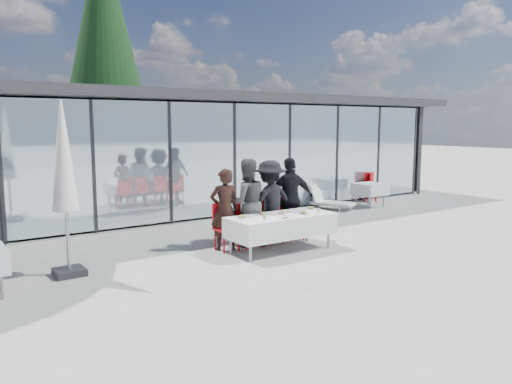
{
  "coord_description": "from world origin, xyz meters",
  "views": [
    {
      "loc": [
        -6.35,
        -7.64,
        2.61
      ],
      "look_at": [
        -0.2,
        1.2,
        1.13
      ],
      "focal_mm": 35.0,
      "sensor_mm": 36.0,
      "label": 1
    }
  ],
  "objects_px": {
    "plate_b": "(263,214)",
    "market_umbrella": "(64,166)",
    "diner_a": "(225,210)",
    "spare_table_right": "(370,189)",
    "folded_eyeglasses": "(285,218)",
    "conifer_tree": "(104,39)",
    "plate_c": "(284,212)",
    "juice_bottle": "(264,216)",
    "diner_chair_c": "(270,218)",
    "diner_chair_d": "(290,215)",
    "dining_table": "(281,225)",
    "plate_extra": "(304,213)",
    "lounger": "(328,200)",
    "diner_d": "(290,199)",
    "plate_d": "(310,208)",
    "spare_chair_b": "(366,185)",
    "diner_chair_a": "(225,224)",
    "spare_chair_a": "(373,186)",
    "diner_chair_b": "(246,221)",
    "plate_a": "(242,217)",
    "diner_b": "(247,203)",
    "diner_c": "(270,202)"
  },
  "relations": [
    {
      "from": "plate_b",
      "to": "market_umbrella",
      "type": "xyz_separation_m",
      "value": [
        -3.73,
        0.55,
        1.13
      ]
    },
    {
      "from": "diner_a",
      "to": "spare_table_right",
      "type": "height_order",
      "value": "diner_a"
    },
    {
      "from": "folded_eyeglasses",
      "to": "conifer_tree",
      "type": "height_order",
      "value": "conifer_tree"
    },
    {
      "from": "plate_c",
      "to": "juice_bottle",
      "type": "bearing_deg",
      "value": -156.78
    },
    {
      "from": "diner_chair_c",
      "to": "diner_chair_d",
      "type": "xyz_separation_m",
      "value": [
        0.58,
        0.0,
        0.0
      ]
    },
    {
      "from": "spare_table_right",
      "to": "diner_chair_c",
      "type": "bearing_deg",
      "value": -159.55
    },
    {
      "from": "dining_table",
      "to": "conifer_tree",
      "type": "distance_m",
      "value": 13.83
    },
    {
      "from": "diner_chair_d",
      "to": "plate_extra",
      "type": "distance_m",
      "value": 1.06
    },
    {
      "from": "juice_bottle",
      "to": "lounger",
      "type": "bearing_deg",
      "value": 35.04
    },
    {
      "from": "diner_d",
      "to": "plate_d",
      "type": "distance_m",
      "value": 0.58
    },
    {
      "from": "dining_table",
      "to": "diner_a",
      "type": "height_order",
      "value": "diner_a"
    },
    {
      "from": "plate_d",
      "to": "spare_chair_b",
      "type": "height_order",
      "value": "spare_chair_b"
    },
    {
      "from": "plate_b",
      "to": "juice_bottle",
      "type": "distance_m",
      "value": 0.47
    },
    {
      "from": "diner_d",
      "to": "plate_d",
      "type": "height_order",
      "value": "diner_d"
    },
    {
      "from": "diner_chair_a",
      "to": "diner_d",
      "type": "xyz_separation_m",
      "value": [
        1.74,
        -0.01,
        0.39
      ]
    },
    {
      "from": "diner_chair_a",
      "to": "spare_chair_a",
      "type": "relative_size",
      "value": 1.0
    },
    {
      "from": "diner_chair_b",
      "to": "plate_a",
      "type": "distance_m",
      "value": 0.81
    },
    {
      "from": "dining_table",
      "to": "diner_chair_b",
      "type": "distance_m",
      "value": 0.83
    },
    {
      "from": "spare_table_right",
      "to": "market_umbrella",
      "type": "bearing_deg",
      "value": -168.32
    },
    {
      "from": "diner_d",
      "to": "plate_extra",
      "type": "distance_m",
      "value": 1.04
    },
    {
      "from": "diner_b",
      "to": "diner_c",
      "type": "relative_size",
      "value": 1.03
    },
    {
      "from": "lounger",
      "to": "diner_b",
      "type": "bearing_deg",
      "value": -151.9
    },
    {
      "from": "diner_chair_d",
      "to": "spare_table_right",
      "type": "height_order",
      "value": "diner_chair_d"
    },
    {
      "from": "diner_c",
      "to": "folded_eyeglasses",
      "type": "xyz_separation_m",
      "value": [
        -0.41,
        -1.07,
        -0.15
      ]
    },
    {
      "from": "diner_c",
      "to": "spare_chair_a",
      "type": "height_order",
      "value": "diner_c"
    },
    {
      "from": "dining_table",
      "to": "spare_table_right",
      "type": "bearing_deg",
      "value": 26.03
    },
    {
      "from": "juice_bottle",
      "to": "spare_chair_a",
      "type": "bearing_deg",
      "value": 26.85
    },
    {
      "from": "diner_c",
      "to": "diner_d",
      "type": "xyz_separation_m",
      "value": [
        0.58,
        0.0,
        0.02
      ]
    },
    {
      "from": "plate_a",
      "to": "spare_chair_a",
      "type": "bearing_deg",
      "value": 23.73
    },
    {
      "from": "diner_chair_d",
      "to": "plate_extra",
      "type": "relative_size",
      "value": 3.37
    },
    {
      "from": "spare_table_right",
      "to": "conifer_tree",
      "type": "height_order",
      "value": "conifer_tree"
    },
    {
      "from": "diner_c",
      "to": "plate_d",
      "type": "xyz_separation_m",
      "value": [
        0.7,
        -0.55,
        -0.14
      ]
    },
    {
      "from": "spare_chair_a",
      "to": "lounger",
      "type": "height_order",
      "value": "spare_chair_a"
    },
    {
      "from": "diner_d",
      "to": "folded_eyeglasses",
      "type": "relative_size",
      "value": 13.25
    },
    {
      "from": "spare_table_right",
      "to": "diner_a",
      "type": "bearing_deg",
      "value": -162.87
    },
    {
      "from": "spare_table_right",
      "to": "conifer_tree",
      "type": "relative_size",
      "value": 0.08
    },
    {
      "from": "spare_chair_b",
      "to": "juice_bottle",
      "type": "bearing_deg",
      "value": -151.32
    },
    {
      "from": "diner_d",
      "to": "diner_c",
      "type": "bearing_deg",
      "value": 18.3
    },
    {
      "from": "diner_c",
      "to": "plate_b",
      "type": "relative_size",
      "value": 6.28
    },
    {
      "from": "spare_table_right",
      "to": "spare_chair_b",
      "type": "height_order",
      "value": "spare_chair_b"
    },
    {
      "from": "diner_d",
      "to": "plate_d",
      "type": "relative_size",
      "value": 6.41
    },
    {
      "from": "diner_chair_a",
      "to": "spare_chair_b",
      "type": "xyz_separation_m",
      "value": [
        7.38,
        2.92,
        0.0
      ]
    },
    {
      "from": "diner_a",
      "to": "diner_c",
      "type": "relative_size",
      "value": 0.93
    },
    {
      "from": "diner_d",
      "to": "diner_chair_c",
      "type": "bearing_deg",
      "value": 17.69
    },
    {
      "from": "diner_b",
      "to": "lounger",
      "type": "relative_size",
      "value": 1.29
    },
    {
      "from": "conifer_tree",
      "to": "spare_table_right",
      "type": "bearing_deg",
      "value": -63.34
    },
    {
      "from": "diner_chair_b",
      "to": "diner_d",
      "type": "height_order",
      "value": "diner_d"
    },
    {
      "from": "juice_bottle",
      "to": "conifer_tree",
      "type": "distance_m",
      "value": 13.92
    },
    {
      "from": "dining_table",
      "to": "diner_chair_a",
      "type": "bearing_deg",
      "value": 140.3
    },
    {
      "from": "diner_b",
      "to": "plate_c",
      "type": "distance_m",
      "value": 0.83
    }
  ]
}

